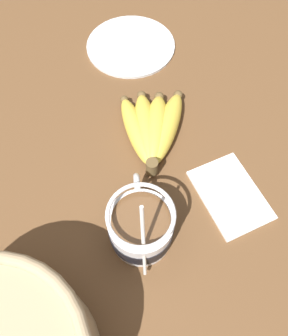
# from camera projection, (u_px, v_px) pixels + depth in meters

# --- Properties ---
(table) EXTENTS (1.36, 1.36, 0.04)m
(table) POSITION_uv_depth(u_px,v_px,m) (121.00, 200.00, 0.55)
(table) COLOR brown
(table) RESTS_ON ground
(coffee_mug) EXTENTS (0.14, 0.09, 0.16)m
(coffee_mug) POSITION_uv_depth(u_px,v_px,m) (141.00, 227.00, 0.47)
(coffee_mug) COLOR silver
(coffee_mug) RESTS_ON table
(banana_bunch) EXTENTS (0.18, 0.14, 0.04)m
(banana_bunch) POSITION_uv_depth(u_px,v_px,m) (152.00, 128.00, 0.58)
(banana_bunch) COLOR brown
(banana_bunch) RESTS_ON table
(napkin) EXTENTS (0.15, 0.13, 0.01)m
(napkin) POSITION_uv_depth(u_px,v_px,m) (230.00, 195.00, 0.53)
(napkin) COLOR white
(napkin) RESTS_ON table
(small_plate) EXTENTS (0.19, 0.19, 0.01)m
(small_plate) POSITION_uv_depth(u_px,v_px,m) (131.00, 45.00, 0.70)
(small_plate) COLOR silver
(small_plate) RESTS_ON table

